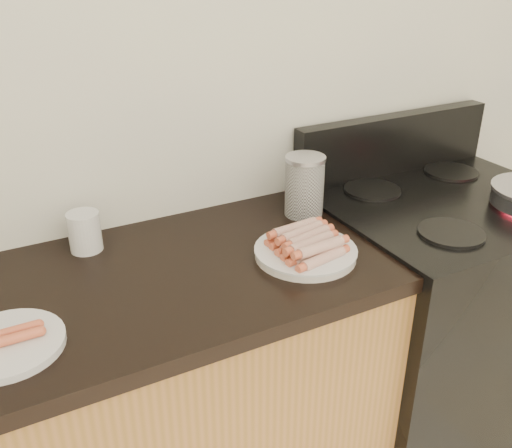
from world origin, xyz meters
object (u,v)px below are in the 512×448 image
main_plate (305,254)px  mug (85,232)px  side_plate (7,345)px  canister (304,186)px  stove (431,321)px

main_plate → mug: bearing=148.3°
side_plate → mug: mug is taller
canister → mug: 0.63m
side_plate → canister: canister is taller
main_plate → side_plate: (-0.72, -0.03, -0.00)m
side_plate → main_plate: bearing=2.8°
main_plate → canister: bearing=59.0°
side_plate → canister: 0.89m
stove → canister: size_ratio=5.07×
main_plate → side_plate: same height
stove → main_plate: 0.73m
main_plate → mug: (-0.49, 0.30, 0.04)m
side_plate → stove: bearing=4.7°
canister → side_plate: bearing=-163.4°
stove → mug: mug is taller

